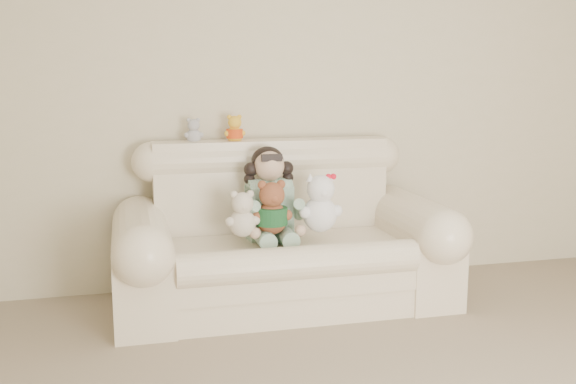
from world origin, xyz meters
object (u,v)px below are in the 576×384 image
(sofa, at_px, (284,226))
(white_cat, at_px, (320,197))
(seated_child, at_px, (269,192))
(brown_teddy, at_px, (272,202))
(cream_teddy, at_px, (242,209))

(sofa, bearing_deg, white_cat, -31.32)
(sofa, height_order, seated_child, sofa)
(seated_child, distance_m, brown_teddy, 0.20)
(seated_child, distance_m, cream_teddy, 0.31)
(sofa, distance_m, white_cat, 0.31)
(sofa, height_order, white_cat, sofa)
(sofa, bearing_deg, seated_child, 133.99)
(white_cat, distance_m, cream_teddy, 0.49)
(brown_teddy, bearing_deg, sofa, 65.80)
(seated_child, bearing_deg, white_cat, -41.66)
(sofa, relative_size, brown_teddy, 5.42)
(brown_teddy, xyz_separation_m, cream_teddy, (-0.18, -0.02, -0.03))
(white_cat, bearing_deg, sofa, 161.41)
(seated_child, xyz_separation_m, white_cat, (0.27, -0.20, -0.00))
(sofa, xyz_separation_m, cream_teddy, (-0.29, -0.13, 0.15))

